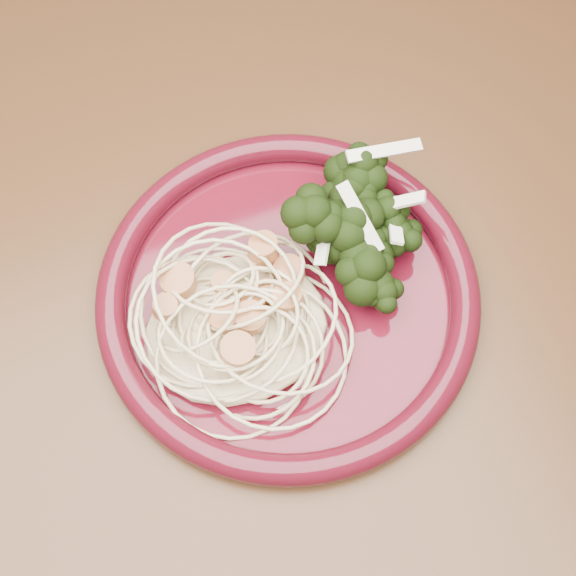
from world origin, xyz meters
The scene contains 6 objects.
dining_table centered at (0.00, 0.00, 0.65)m, with size 1.20×0.80×0.75m.
dinner_plate centered at (0.10, -0.04, 0.76)m, with size 0.31×0.31×0.02m.
spaghetti_pile centered at (0.06, -0.05, 0.77)m, with size 0.12×0.11×0.03m, color beige.
scallop_cluster centered at (0.06, -0.05, 0.80)m, with size 0.11×0.11×0.04m, color #BB7849, non-canonical shape.
broccoli_pile centered at (0.15, -0.03, 0.78)m, with size 0.08×0.14×0.05m, color black.
onion_garnish centered at (0.15, -0.03, 0.81)m, with size 0.06×0.09×0.04m, color silver, non-canonical shape.
Camera 1 is at (0.02, -0.26, 1.25)m, focal length 50.00 mm.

